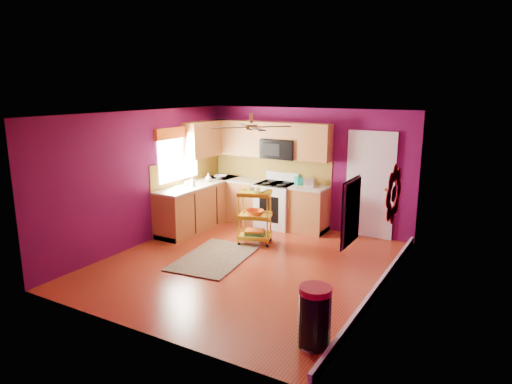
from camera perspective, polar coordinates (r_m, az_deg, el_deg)
The scene contains 18 objects.
ground at distance 7.77m, azimuth -1.32°, elevation -9.00°, with size 5.00×5.00×0.00m, color maroon.
room_envelope at distance 7.30m, azimuth -1.20°, elevation 2.93°, with size 4.54×5.04×2.52m.
lower_cabinets at distance 9.77m, azimuth -2.58°, elevation -1.69°, with size 2.81×2.31×0.94m.
electric_range at distance 9.68m, azimuth 2.54°, elevation -1.55°, with size 0.76×0.66×1.13m.
upper_cabinetry at distance 9.77m, azimuth -1.02°, elevation 6.46°, with size 2.80×2.30×1.26m.
left_window at distance 9.42m, azimuth -9.68°, elevation 5.66°, with size 0.08×1.35×1.08m.
panel_door at distance 9.15m, azimuth 14.07°, elevation 0.70°, with size 0.95×0.11×2.15m.
right_wall_art at distance 6.19m, azimuth 14.87°, elevation -1.13°, with size 0.04×2.74×1.04m.
ceiling_fan at distance 7.40m, azimuth -0.60°, elevation 8.20°, with size 1.01×1.01×0.26m.
shag_rug at distance 8.05m, azimuth -5.16°, elevation -8.15°, with size 1.05×1.71×0.02m, color black.
rolling_cart at distance 8.58m, azimuth -0.10°, elevation -2.87°, with size 0.72×0.62×1.10m.
trash_can at distance 5.41m, azimuth 7.34°, elevation -15.19°, with size 0.45×0.46×0.72m.
teal_kettle at distance 9.45m, azimuth 5.35°, elevation 1.43°, with size 0.18×0.18×0.21m.
toaster at distance 9.26m, azimuth 6.77°, elevation 1.19°, with size 0.22×0.15×0.18m, color beige.
soap_bottle_a at distance 9.32m, azimuth -7.98°, elevation 1.30°, with size 0.09×0.09×0.20m, color #EA3F72.
soap_bottle_b at distance 9.74m, azimuth -5.96°, elevation 1.80°, with size 0.14×0.14×0.18m, color white.
counter_dish at distance 10.14m, azimuth -4.47°, elevation 1.93°, with size 0.27×0.27×0.07m, color white.
counter_cup at distance 9.43m, azimuth -8.59°, elevation 1.08°, with size 0.12×0.12×0.09m, color white.
Camera 1 is at (3.74, -6.16, 2.90)m, focal length 32.00 mm.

